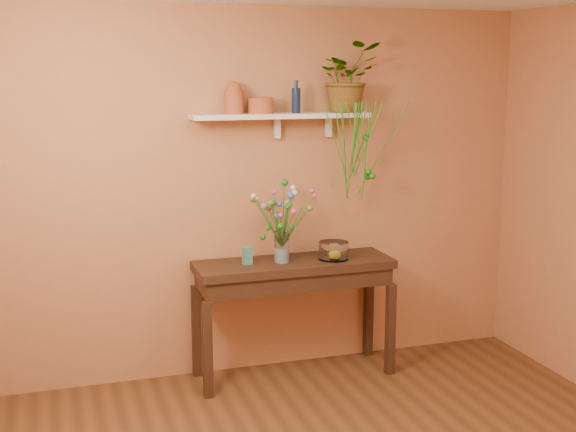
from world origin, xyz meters
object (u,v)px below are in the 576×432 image
object	(u,v)px
sideboard	(294,278)
glass_vase	(282,249)
bouquet	(281,208)
terracotta_jug	(234,98)
spider_plant	(347,77)
glass_bowl	(334,251)
blue_bottle	(296,100)

from	to	relation	value
sideboard	glass_vase	size ratio (longest dim) A/B	6.37
bouquet	terracotta_jug	bearing A→B (deg)	153.40
spider_plant	glass_bowl	world-z (taller)	spider_plant
bouquet	sideboard	bearing A→B (deg)	7.19
sideboard	bouquet	xyz separation A→B (m)	(-0.10, -0.01, 0.52)
sideboard	glass_bowl	xyz separation A→B (m)	(0.29, -0.05, 0.19)
terracotta_jug	spider_plant	bearing A→B (deg)	-0.44
blue_bottle	glass_bowl	bearing A→B (deg)	-33.60
sideboard	bouquet	bearing A→B (deg)	-172.81
bouquet	glass_bowl	bearing A→B (deg)	-5.25
spider_plant	terracotta_jug	bearing A→B (deg)	179.56
terracotta_jug	blue_bottle	distance (m)	0.45
spider_plant	glass_bowl	size ratio (longest dim) A/B	2.32
spider_plant	bouquet	distance (m)	1.08
glass_bowl	blue_bottle	bearing A→B (deg)	146.40
blue_bottle	glass_vase	world-z (taller)	blue_bottle
glass_vase	bouquet	bearing A→B (deg)	142.90
spider_plant	glass_vase	xyz separation A→B (m)	(-0.55, -0.15, -1.22)
blue_bottle	spider_plant	bearing A→B (deg)	2.75
terracotta_jug	spider_plant	distance (m)	0.86
terracotta_jug	glass_vase	world-z (taller)	terracotta_jug
spider_plant	glass_vase	distance (m)	1.34
glass_bowl	sideboard	bearing A→B (deg)	170.33
sideboard	spider_plant	xyz separation A→B (m)	(0.45, 0.13, 1.44)
bouquet	glass_bowl	distance (m)	0.52
blue_bottle	bouquet	distance (m)	0.79
sideboard	glass_vase	distance (m)	0.24
terracotta_jug	spider_plant	size ratio (longest dim) A/B	0.45
spider_plant	sideboard	bearing A→B (deg)	-164.18
terracotta_jug	blue_bottle	world-z (taller)	blue_bottle
blue_bottle	glass_vase	bearing A→B (deg)	-139.37
terracotta_jug	glass_bowl	distance (m)	1.32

